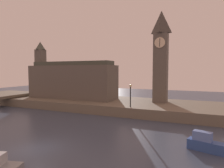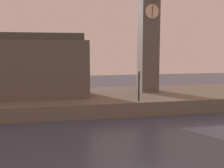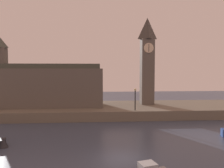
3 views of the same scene
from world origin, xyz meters
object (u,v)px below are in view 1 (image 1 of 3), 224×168
object	(u,v)px
clock_tower	(161,55)
boat_tour_blue	(209,144)
parliament_hall	(70,80)
streetlamp	(130,93)

from	to	relation	value
clock_tower	boat_tour_blue	distance (m)	19.60
parliament_hall	clock_tower	bearing A→B (deg)	5.29
clock_tower	streetlamp	distance (m)	9.30
parliament_hall	streetlamp	bearing A→B (deg)	-18.94
streetlamp	boat_tour_blue	xyz separation A→B (m)	(10.21, -9.59, -3.03)
parliament_hall	boat_tour_blue	distance (m)	28.59
clock_tower	streetlamp	size ratio (longest dim) A/B	4.56
clock_tower	parliament_hall	distance (m)	17.97
clock_tower	boat_tour_blue	xyz separation A→B (m)	(6.95, -16.02, -8.89)
streetlamp	parliament_hall	bearing A→B (deg)	161.06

